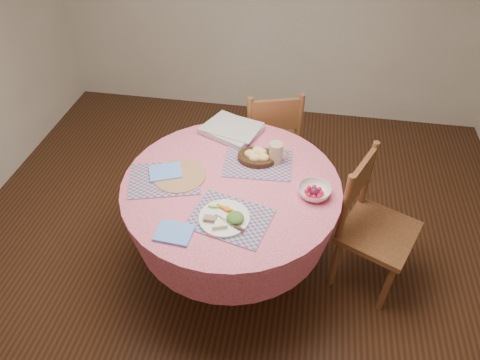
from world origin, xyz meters
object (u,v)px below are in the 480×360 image
object	(u,v)px
dining_table	(232,207)
latte_mug	(276,153)
chair_back	(270,139)
bread_bowl	(257,156)
wicker_trivet	(180,176)
fruit_bowl	(314,192)
dinner_plate	(225,218)
chair_right	(371,224)

from	to	relation	value
dining_table	latte_mug	bearing A→B (deg)	45.04
chair_back	bread_bowl	world-z (taller)	chair_back
wicker_trivet	fruit_bowl	distance (m)	0.76
dining_table	wicker_trivet	world-z (taller)	wicker_trivet
dinner_plate	bread_bowl	size ratio (longest dim) A/B	1.14
fruit_bowl	dinner_plate	bearing A→B (deg)	-148.46
wicker_trivet	latte_mug	size ratio (longest dim) A/B	2.34
dining_table	bread_bowl	bearing A→B (deg)	62.77
chair_right	fruit_bowl	size ratio (longest dim) A/B	4.13
dining_table	fruit_bowl	world-z (taller)	fruit_bowl
bread_bowl	latte_mug	size ratio (longest dim) A/B	1.80
bread_bowl	fruit_bowl	world-z (taller)	bread_bowl
chair_right	bread_bowl	bearing A→B (deg)	103.37
dining_table	wicker_trivet	bearing A→B (deg)	179.03
dining_table	wicker_trivet	distance (m)	0.36
chair_right	bread_bowl	world-z (taller)	chair_right
chair_back	wicker_trivet	size ratio (longest dim) A/B	3.06
latte_mug	chair_right	bearing A→B (deg)	-13.55
chair_back	bread_bowl	xyz separation A→B (m)	(-0.02, -0.60, 0.31)
dinner_plate	bread_bowl	world-z (taller)	bread_bowl
chair_right	latte_mug	size ratio (longest dim) A/B	7.17
chair_right	chair_back	world-z (taller)	same
bread_bowl	latte_mug	xyz separation A→B (m)	(0.11, 0.01, 0.03)
dinner_plate	latte_mug	distance (m)	0.56
fruit_bowl	bread_bowl	bearing A→B (deg)	144.96
latte_mug	fruit_bowl	size ratio (longest dim) A/B	0.58
latte_mug	fruit_bowl	xyz separation A→B (m)	(0.23, -0.25, -0.04)
latte_mug	fruit_bowl	distance (m)	0.34
fruit_bowl	chair_back	bearing A→B (deg)	111.24
chair_right	chair_back	bearing A→B (deg)	67.71
fruit_bowl	latte_mug	bearing A→B (deg)	133.31
dining_table	chair_back	bearing A→B (deg)	80.77
chair_back	dinner_plate	distance (m)	1.15
chair_right	chair_back	xyz separation A→B (m)	(-0.70, 0.74, 0.00)
chair_right	dining_table	bearing A→B (deg)	120.07
chair_right	chair_back	size ratio (longest dim) A/B	1.00
fruit_bowl	wicker_trivet	bearing A→B (deg)	178.01
chair_right	latte_mug	xyz separation A→B (m)	(-0.60, 0.15, 0.34)
chair_right	chair_back	distance (m)	1.02
bread_bowl	latte_mug	world-z (taller)	latte_mug
dining_table	wicker_trivet	xyz separation A→B (m)	(-0.30, 0.01, 0.20)
bread_bowl	chair_back	bearing A→B (deg)	88.15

